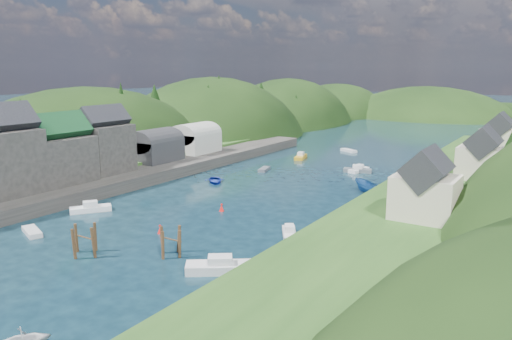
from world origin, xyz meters
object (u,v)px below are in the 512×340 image
Objects in this scene: channel_buoy_near at (160,230)px; piling_cluster_near at (85,243)px; piling_cluster_far at (171,244)px; channel_buoy_far at (222,208)px.

piling_cluster_near is at bearing -100.97° from channel_buoy_near.
channel_buoy_far is (-5.31, 16.08, -0.73)m from piling_cluster_far.
channel_buoy_far is at bearing 83.45° from piling_cluster_near.
piling_cluster_near is at bearing -96.55° from channel_buoy_far.
channel_buoy_near is at bearing 79.03° from piling_cluster_near.
channel_buoy_near is 11.53m from channel_buoy_far.
channel_buoy_near is at bearing -92.88° from channel_buoy_far.
piling_cluster_near reaches higher than channel_buoy_near.
channel_buoy_far is at bearing 87.12° from channel_buoy_near.
channel_buoy_far is at bearing 108.27° from piling_cluster_far.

